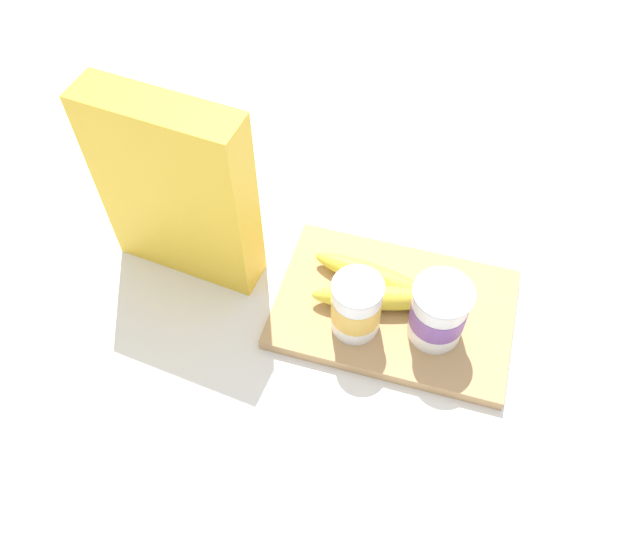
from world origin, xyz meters
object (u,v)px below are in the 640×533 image
(cutting_board, at_px, (394,309))
(cereal_box, at_px, (176,192))
(yogurt_cup_back, at_px, (356,306))
(banana_bunch, at_px, (377,287))
(yogurt_cup_front, at_px, (439,312))

(cutting_board, bearing_deg, cereal_box, -2.11)
(yogurt_cup_back, bearing_deg, cutting_board, -135.33)
(banana_bunch, bearing_deg, cereal_box, -0.15)
(cutting_board, xyz_separation_m, cereal_box, (0.30, -0.01, 0.13))
(cereal_box, xyz_separation_m, yogurt_cup_back, (-0.26, 0.06, -0.08))
(yogurt_cup_front, height_order, yogurt_cup_back, yogurt_cup_front)
(cereal_box, bearing_deg, yogurt_cup_front, -179.56)
(yogurt_cup_front, xyz_separation_m, yogurt_cup_back, (0.10, 0.02, -0.00))
(cutting_board, xyz_separation_m, yogurt_cup_back, (0.04, 0.04, 0.05))
(cutting_board, distance_m, cereal_box, 0.33)
(cutting_board, bearing_deg, yogurt_cup_front, 156.10)
(cereal_box, bearing_deg, banana_bunch, -173.88)
(cutting_board, relative_size, cereal_box, 1.11)
(cereal_box, distance_m, banana_bunch, 0.29)
(cereal_box, bearing_deg, cutting_board, -175.84)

